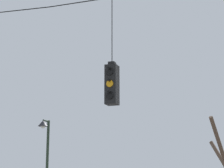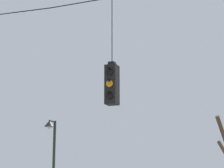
{
  "view_description": "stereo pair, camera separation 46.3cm",
  "coord_description": "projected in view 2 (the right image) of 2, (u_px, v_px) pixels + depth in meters",
  "views": [
    {
      "loc": [
        5.22,
        -11.73,
        2.09
      ],
      "look_at": [
        1.1,
        -0.37,
        4.92
      ],
      "focal_mm": 70.0,
      "sensor_mm": 36.0,
      "label": 1
    },
    {
      "loc": [
        5.65,
        -11.57,
        2.09
      ],
      "look_at": [
        1.1,
        -0.37,
        4.92
      ],
      "focal_mm": 70.0,
      "sensor_mm": 36.0,
      "label": 2
    }
  ],
  "objects": [
    {
      "name": "street_lamp",
      "position": [
        52.0,
        153.0,
        18.73
      ],
      "size": [
        0.44,
        0.76,
        4.89
      ],
      "color": "#233323",
      "rests_on": "ground_plane"
    },
    {
      "name": "traffic_light_near_right_pole",
      "position": [
        112.0,
        84.0,
        12.4
      ],
      "size": [
        0.34,
        0.46,
        3.26
      ],
      "color": "black"
    }
  ]
}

